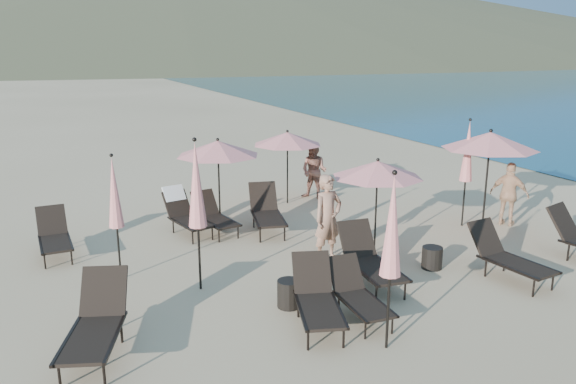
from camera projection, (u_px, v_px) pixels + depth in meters
name	position (u px, v px, depth m)	size (l,w,h in m)	color
ground	(410.00, 288.00, 10.38)	(800.00, 800.00, 0.00)	#D6BA8C
volcanic_headland	(188.00, 4.00, 299.85)	(690.00, 690.00, 55.00)	brown
lounger_0	(96.00, 322.00, 8.05)	(1.24, 1.94, 1.05)	black
lounger_1	(317.00, 297.00, 8.93)	(1.10, 1.80, 0.97)	black
lounger_2	(358.00, 294.00, 9.18)	(0.64, 1.52, 0.86)	black
lounger_3	(370.00, 259.00, 10.45)	(0.83, 1.84, 1.03)	black
lounger_4	(508.00, 256.00, 10.69)	(0.85, 1.78, 0.99)	black
lounger_6	(54.00, 236.00, 11.92)	(0.68, 1.64, 0.93)	black
lounger_7	(185.00, 213.00, 13.35)	(0.96, 1.75, 1.04)	black
lounger_8	(214.00, 215.00, 13.41)	(0.86, 1.65, 0.90)	black
lounger_9	(267.00, 211.00, 13.52)	(1.06, 1.91, 1.04)	black
umbrella_open_0	(378.00, 169.00, 11.73)	(1.93, 1.93, 2.08)	black
umbrella_open_1	(490.00, 141.00, 13.35)	(2.27, 2.27, 2.44)	black
umbrella_open_2	(218.00, 148.00, 13.57)	(2.04, 2.04, 2.20)	black
umbrella_open_3	(287.00, 139.00, 15.56)	(1.95, 1.95, 2.10)	black
umbrella_closed_0	(392.00, 227.00, 7.85)	(0.32, 0.32, 2.70)	black
umbrella_closed_1	(468.00, 152.00, 13.53)	(0.31, 0.31, 2.68)	black
umbrella_closed_2	(114.00, 193.00, 10.35)	(0.29, 0.29, 2.45)	black
umbrella_closed_3	(196.00, 186.00, 9.85)	(0.33, 0.33, 2.82)	black
side_table_0	(289.00, 294.00, 9.57)	(0.40, 0.40, 0.48)	black
side_table_1	(432.00, 258.00, 11.25)	(0.41, 0.41, 0.45)	black
beachgoer_a	(328.00, 218.00, 11.52)	(0.67, 0.44, 1.83)	#9D6E55
beachgoer_b	(314.00, 171.00, 16.28)	(0.80, 0.62, 1.65)	#925D4B
beachgoer_c	(509.00, 194.00, 13.84)	(0.93, 0.39, 1.59)	tan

